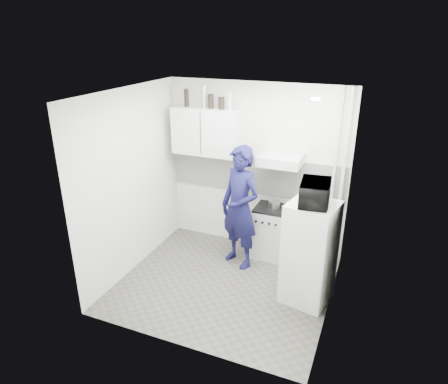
% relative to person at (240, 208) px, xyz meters
% --- Properties ---
extents(floor, '(2.80, 2.80, 0.00)m').
position_rel_person_xyz_m(floor, '(0.01, -0.61, -0.91)').
color(floor, '#545348').
rests_on(floor, ground).
extents(ceiling, '(2.80, 2.80, 0.00)m').
position_rel_person_xyz_m(ceiling, '(0.01, -0.61, 1.69)').
color(ceiling, white).
rests_on(ceiling, wall_back).
extents(wall_back, '(2.80, 0.00, 2.80)m').
position_rel_person_xyz_m(wall_back, '(0.01, 0.64, 0.39)').
color(wall_back, silver).
rests_on(wall_back, floor).
extents(wall_left, '(0.00, 2.60, 2.60)m').
position_rel_person_xyz_m(wall_left, '(-1.39, -0.61, 0.39)').
color(wall_left, silver).
rests_on(wall_left, floor).
extents(wall_right, '(0.00, 2.60, 2.60)m').
position_rel_person_xyz_m(wall_right, '(1.41, -0.61, 0.39)').
color(wall_right, silver).
rests_on(wall_right, floor).
extents(person, '(0.78, 0.67, 1.82)m').
position_rel_person_xyz_m(person, '(0.00, 0.00, 0.00)').
color(person, '#101038').
rests_on(person, floor).
extents(stove, '(0.49, 0.49, 0.78)m').
position_rel_person_xyz_m(stove, '(0.35, 0.39, -0.52)').
color(stove, silver).
rests_on(stove, floor).
extents(fridge, '(0.66, 0.66, 1.36)m').
position_rel_person_xyz_m(fridge, '(1.11, -0.47, -0.23)').
color(fridge, white).
rests_on(fridge, floor).
extents(stove_top, '(0.47, 0.47, 0.03)m').
position_rel_person_xyz_m(stove_top, '(0.35, 0.39, -0.11)').
color(stove_top, black).
rests_on(stove_top, stove).
extents(saucepan, '(0.17, 0.17, 0.10)m').
position_rel_person_xyz_m(saucepan, '(0.39, 0.43, -0.05)').
color(saucepan, silver).
rests_on(saucepan, stove_top).
extents(microwave, '(0.54, 0.39, 0.28)m').
position_rel_person_xyz_m(microwave, '(1.11, -0.47, 0.59)').
color(microwave, black).
rests_on(microwave, fridge).
extents(bottle_b, '(0.07, 0.07, 0.26)m').
position_rel_person_xyz_m(bottle_b, '(-1.05, 0.47, 1.42)').
color(bottle_b, black).
rests_on(bottle_b, upper_cabinet).
extents(bottle_d, '(0.07, 0.07, 0.33)m').
position_rel_person_xyz_m(bottle_d, '(-0.76, 0.47, 1.46)').
color(bottle_d, silver).
rests_on(bottle_d, upper_cabinet).
extents(canister_a, '(0.08, 0.08, 0.21)m').
position_rel_person_xyz_m(canister_a, '(-0.65, 0.47, 1.40)').
color(canister_a, black).
rests_on(canister_a, upper_cabinet).
extents(canister_b, '(0.09, 0.09, 0.17)m').
position_rel_person_xyz_m(canister_b, '(-0.48, 0.47, 1.38)').
color(canister_b, black).
rests_on(canister_b, upper_cabinet).
extents(bottle_e, '(0.06, 0.06, 0.26)m').
position_rel_person_xyz_m(bottle_e, '(-0.35, 0.47, 1.42)').
color(bottle_e, '#B2B7BC').
rests_on(bottle_e, upper_cabinet).
extents(upper_cabinet, '(1.00, 0.35, 0.70)m').
position_rel_person_xyz_m(upper_cabinet, '(-0.74, 0.47, 0.94)').
color(upper_cabinet, white).
rests_on(upper_cabinet, wall_back).
extents(range_hood, '(0.60, 0.50, 0.14)m').
position_rel_person_xyz_m(range_hood, '(0.46, 0.39, 0.66)').
color(range_hood, silver).
rests_on(range_hood, wall_back).
extents(backsplash, '(2.74, 0.03, 0.60)m').
position_rel_person_xyz_m(backsplash, '(0.01, 0.63, 0.29)').
color(backsplash, white).
rests_on(backsplash, wall_back).
extents(pipe_a, '(0.05, 0.05, 2.60)m').
position_rel_person_xyz_m(pipe_a, '(1.31, 0.56, 0.39)').
color(pipe_a, silver).
rests_on(pipe_a, floor).
extents(pipe_b, '(0.04, 0.04, 2.60)m').
position_rel_person_xyz_m(pipe_b, '(1.19, 0.56, 0.39)').
color(pipe_b, silver).
rests_on(pipe_b, floor).
extents(ceiling_spot_fixture, '(0.10, 0.10, 0.02)m').
position_rel_person_xyz_m(ceiling_spot_fixture, '(1.01, -0.41, 1.66)').
color(ceiling_spot_fixture, white).
rests_on(ceiling_spot_fixture, ceiling).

